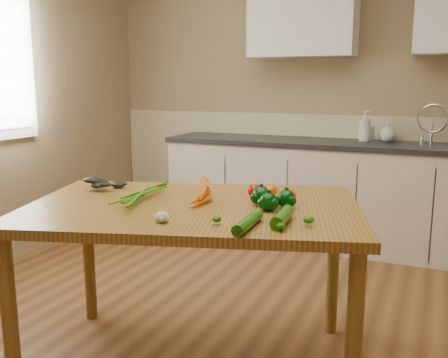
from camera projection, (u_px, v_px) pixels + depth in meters
room at (205, 111)px, 2.41m from camera, size 4.04×5.04×2.64m
counter_run at (330, 192)px, 4.29m from camera, size 2.84×0.64×1.14m
upper_cabinets at (378, 11)px, 4.00m from camera, size 2.15×0.35×0.70m
table at (193, 223)px, 2.35m from camera, size 1.75×1.39×0.82m
soap_bottle_a at (365, 126)px, 4.17m from camera, size 0.12×0.12×0.26m
soap_bottle_b at (368, 130)px, 4.21m from camera, size 0.10×0.10×0.18m
soap_bottle_c at (388, 131)px, 4.16m from camera, size 0.16×0.16×0.17m
carrot_bunch at (184, 193)px, 2.40m from camera, size 0.34×0.29×0.08m
leafy_greens at (108, 179)px, 2.65m from camera, size 0.22×0.20×0.11m
garlic_bulb at (162, 217)px, 2.02m from camera, size 0.06×0.06×0.05m
pepper_a at (261, 196)px, 2.30m from camera, size 0.09×0.09×0.09m
pepper_b at (287, 199)px, 2.26m from camera, size 0.08×0.08×0.08m
pepper_c at (269, 202)px, 2.21m from camera, size 0.08×0.08×0.08m
tomato_a at (255, 191)px, 2.45m from camera, size 0.08×0.08×0.07m
tomato_b at (270, 191)px, 2.47m from camera, size 0.07×0.07×0.06m
tomato_c at (290, 195)px, 2.39m from camera, size 0.06×0.06×0.06m
zucchini_a at (282, 217)px, 2.00m from camera, size 0.07×0.22×0.06m
zucchini_b at (248, 222)px, 1.94m from camera, size 0.06×0.26×0.05m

